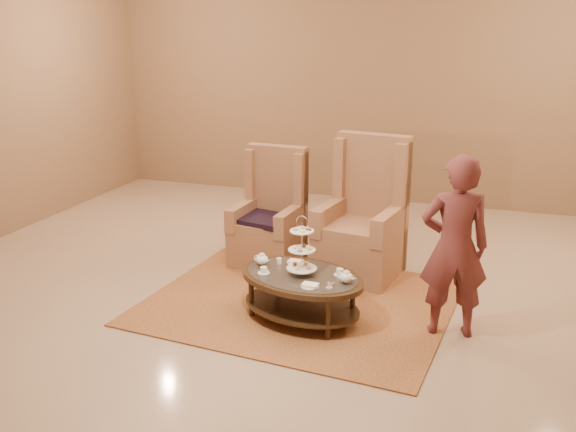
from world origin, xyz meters
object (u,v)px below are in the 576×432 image
(armchair_left, at_px, (271,224))
(person, at_px, (454,247))
(armchair_right, at_px, (364,229))
(tea_table, at_px, (302,283))

(armchair_left, relative_size, person, 0.81)
(armchair_right, distance_m, person, 1.51)
(armchair_right, bearing_deg, armchair_left, -171.50)
(armchair_left, relative_size, armchair_right, 0.87)
(tea_table, height_order, armchair_right, armchair_right)
(tea_table, relative_size, armchair_left, 1.06)
(tea_table, height_order, person, person)
(armchair_left, xyz_separation_m, armchair_right, (1.02, -0.02, 0.06))
(tea_table, distance_m, person, 1.32)
(armchair_right, bearing_deg, person, -39.29)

